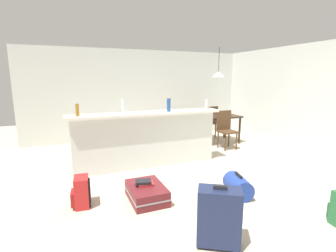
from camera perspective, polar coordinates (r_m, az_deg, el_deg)
ground_plane at (r=4.85m, az=5.68°, el=-10.37°), size 13.00×13.00×0.05m
wall_back at (r=7.37m, az=-5.39°, el=7.13°), size 6.60×0.10×2.50m
wall_right at (r=6.75m, az=28.24°, el=5.54°), size 0.10×6.00×2.50m
partition_half_wall at (r=4.90m, az=-4.65°, el=-3.47°), size 2.80×0.20×1.04m
bar_countertop at (r=4.79m, az=-4.75°, el=2.85°), size 2.96×0.40×0.05m
bottle_amber at (r=4.52m, az=-19.92°, el=3.42°), size 0.06×0.06×0.21m
bottle_clear at (r=4.62m, az=-10.06°, el=4.41°), size 0.07×0.07×0.27m
bottle_blue at (r=4.85m, az=0.16°, el=4.79°), size 0.07×0.07×0.25m
bottle_white at (r=5.21m, az=8.73°, el=4.85°), size 0.06×0.06×0.21m
dining_table at (r=6.85m, az=11.08°, el=1.61°), size 1.10×0.80×0.74m
dining_chair_near_partition at (r=6.37m, az=12.99°, el=-0.37°), size 0.41×0.41×0.93m
dining_chair_far_side at (r=7.35m, az=9.43°, el=1.25°), size 0.46×0.46×0.93m
pendant_lamp at (r=6.80m, az=11.38°, el=11.43°), size 0.34×0.34×0.80m
suitcase_flat_maroon at (r=3.74m, az=-4.92°, el=-14.84°), size 0.49×0.83×0.22m
duffel_bag_blue at (r=3.98m, az=15.60°, el=-12.95°), size 0.41×0.54×0.34m
suitcase_upright_navy at (r=2.79m, az=11.50°, el=-19.48°), size 0.50×0.44×0.67m
backpack_red at (r=3.72m, az=-19.13°, el=-14.06°), size 0.27×0.30×0.42m
book_stack at (r=3.69m, az=-5.37°, el=-12.71°), size 0.29×0.21×0.07m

